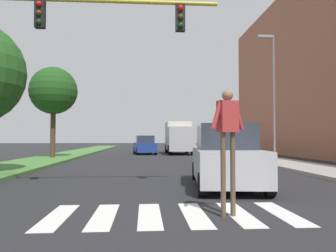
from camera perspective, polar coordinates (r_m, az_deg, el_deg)
ground_plane at (r=29.86m, az=-3.00°, el=-5.04°), size 140.00×140.00×0.00m
crosswalk at (r=6.76m, az=0.73°, el=-15.19°), size 4.95×2.20×0.01m
median_strip at (r=28.64m, az=-17.54°, el=-4.92°), size 3.41×64.00×0.15m
tree_far at (r=25.36m, az=-19.31°, el=5.75°), size 3.43×3.43×6.54m
sidewalk_right at (r=29.01m, az=12.20°, el=-4.93°), size 3.00×64.00×0.15m
traffic_light_gantry at (r=10.42m, az=-21.98°, el=13.46°), size 7.49×0.30×6.00m
street_lamp_right at (r=20.41m, az=17.67°, el=6.62°), size 1.02×0.24×7.50m
pedestrian_performer at (r=6.57m, az=10.35°, el=-0.96°), size 0.74×0.34×2.49m
suv_crossing at (r=10.65m, az=9.94°, el=-5.32°), size 2.41×4.78×1.97m
sedan_midblock at (r=31.39m, az=-4.07°, el=-3.41°), size 2.29×4.43×1.76m
truck_box_delivery at (r=31.69m, az=1.88°, el=-1.92°), size 2.40×6.20×3.10m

